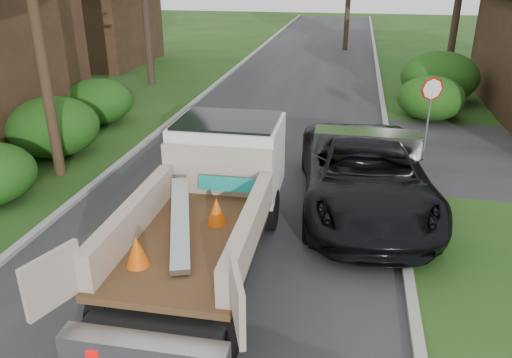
{
  "coord_description": "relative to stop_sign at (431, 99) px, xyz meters",
  "views": [
    {
      "loc": [
        2.74,
        -7.18,
        5.68
      ],
      "look_at": [
        0.75,
        3.01,
        1.2
      ],
      "focal_mm": 35.0,
      "sensor_mm": 36.0,
      "label": 1
    }
  ],
  "objects": [
    {
      "name": "stop_sign",
      "position": [
        0.0,
        0.0,
        0.0
      ],
      "size": [
        0.71,
        0.32,
        2.48
      ],
      "color": "slate",
      "rests_on": "ground"
    },
    {
      "name": "curb_left",
      "position": [
        -9.3,
        1.0,
        -1.72
      ],
      "size": [
        0.2,
        90.0,
        0.12
      ],
      "primitive_type": "cube",
      "color": "#9E9E99",
      "rests_on": "ground"
    },
    {
      "name": "ground",
      "position": [
        -5.2,
        -9.0,
        -1.78
      ],
      "size": [
        120.0,
        120.0,
        0.0
      ],
      "primitive_type": "plane",
      "color": "#1B4413",
      "rests_on": "ground"
    },
    {
      "name": "flatbed_truck",
      "position": [
        -5.13,
        -6.97,
        -0.42
      ],
      "size": [
        3.1,
        6.62,
        2.5
      ],
      "rotation": [
        0.0,
        0.0,
        0.01
      ],
      "color": "black",
      "rests_on": "ground"
    },
    {
      "name": "road",
      "position": [
        -5.2,
        1.0,
        -1.77
      ],
      "size": [
        8.0,
        90.0,
        0.02
      ],
      "primitive_type": "cube",
      "color": "#28282B",
      "rests_on": "ground"
    },
    {
      "name": "curb_right",
      "position": [
        -1.1,
        1.0,
        -1.72
      ],
      "size": [
        0.2,
        90.0,
        0.12
      ],
      "primitive_type": "cube",
      "color": "#9E9E99",
      "rests_on": "ground"
    },
    {
      "name": "hedge_right_b",
      "position": [
        1.3,
        7.0,
        -0.67
      ],
      "size": [
        3.38,
        3.38,
        2.21
      ],
      "primitive_type": "ellipsoid",
      "color": "#174610",
      "rests_on": "ground"
    },
    {
      "name": "house_left_far",
      "position": [
        -18.7,
        13.0,
        1.27
      ],
      "size": [
        7.56,
        7.56,
        6.0
      ],
      "color": "#341F15",
      "rests_on": "ground"
    },
    {
      "name": "hedge_left_c",
      "position": [
        -12.0,
        1.0,
        -0.93
      ],
      "size": [
        2.6,
        2.6,
        1.7
      ],
      "primitive_type": "ellipsoid",
      "color": "#174610",
      "rests_on": "ground"
    },
    {
      "name": "hedge_right_a",
      "position": [
        0.6,
        4.0,
        -0.93
      ],
      "size": [
        2.6,
        2.6,
        1.7
      ],
      "primitive_type": "ellipsoid",
      "color": "#174610",
      "rests_on": "ground"
    },
    {
      "name": "black_pickup",
      "position": [
        -2.0,
        -4.5,
        -0.86
      ],
      "size": [
        3.72,
        6.86,
        1.83
      ],
      "primitive_type": "imported",
      "rotation": [
        0.0,
        0.0,
        0.11
      ],
      "color": "black",
      "rests_on": "ground"
    },
    {
      "name": "hedge_left_b",
      "position": [
        -11.7,
        -2.5,
        -0.84
      ],
      "size": [
        2.86,
        2.86,
        1.87
      ],
      "primitive_type": "ellipsoid",
      "color": "#174610",
      "rests_on": "ground"
    }
  ]
}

